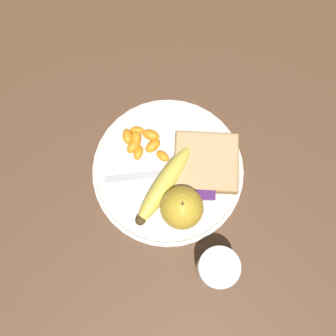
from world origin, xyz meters
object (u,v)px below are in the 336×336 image
object	(u,v)px
juice_glass	(217,268)
bread_slice	(206,162)
apple	(182,208)
plate	(168,171)
banana	(164,185)
jam_packet	(204,192)
fork	(162,174)

from	to	relation	value
juice_glass	bread_slice	bearing A→B (deg)	95.62
juice_glass	apple	bearing A→B (deg)	121.80
plate	banana	bearing A→B (deg)	-102.53
bread_slice	jam_packet	distance (m)	0.06
apple	fork	size ratio (longest dim) A/B	0.48
plate	banana	distance (m)	0.04
apple	fork	bearing A→B (deg)	119.04
plate	fork	xyz separation A→B (m)	(-0.01, -0.01, 0.01)
apple	banana	bearing A→B (deg)	127.43
juice_glass	fork	xyz separation A→B (m)	(-0.10, 0.17, -0.03)
apple	bread_slice	xyz separation A→B (m)	(0.04, 0.09, -0.03)
fork	juice_glass	bearing A→B (deg)	-67.41
apple	banana	distance (m)	0.06
bread_slice	jam_packet	world-z (taller)	same
juice_glass	apple	xyz separation A→B (m)	(-0.06, 0.10, 0.01)
bread_slice	jam_packet	bearing A→B (deg)	-93.46
apple	jam_packet	xyz separation A→B (m)	(0.04, 0.04, -0.03)
juice_glass	fork	size ratio (longest dim) A/B	0.48
plate	fork	distance (m)	0.02
banana	fork	size ratio (longest dim) A/B	0.90
banana	bread_slice	distance (m)	0.09
apple	banana	size ratio (longest dim) A/B	0.53
juice_glass	apple	world-z (taller)	apple
juice_glass	bread_slice	distance (m)	0.20
plate	juice_glass	distance (m)	0.20
bread_slice	fork	distance (m)	0.09
bread_slice	apple	bearing A→B (deg)	-115.86
plate	bread_slice	distance (m)	0.07
juice_glass	jam_packet	xyz separation A→B (m)	(-0.02, 0.14, -0.02)
plate	fork	bearing A→B (deg)	-148.04
plate	bread_slice	xyz separation A→B (m)	(0.07, 0.01, 0.02)
plate	banana	xyz separation A→B (m)	(-0.01, -0.03, 0.02)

